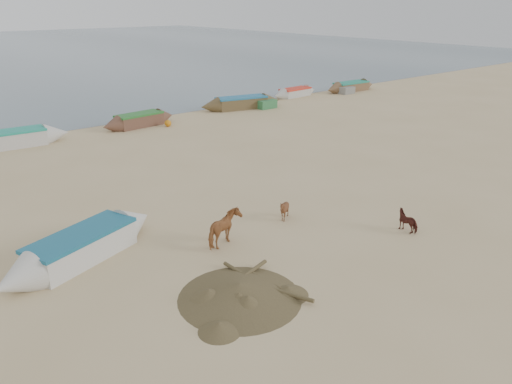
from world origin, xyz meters
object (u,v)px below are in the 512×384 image
calf_front (284,210)px  cow_adult (224,229)px  calf_right (409,221)px  near_canoe (82,246)px

calf_front → cow_adult: bearing=-75.9°
calf_front → calf_right: calf_front is taller
calf_front → near_canoe: near_canoe is taller
cow_adult → calf_front: (2.96, 0.27, -0.19)m
calf_right → near_canoe: size_ratio=0.12×
cow_adult → calf_right: cow_adult is taller
cow_adult → calf_front: 2.98m
calf_front → calf_right: (2.87, -3.50, -0.04)m
near_canoe → cow_adult: bearing=-46.9°
cow_adult → near_canoe: 4.59m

